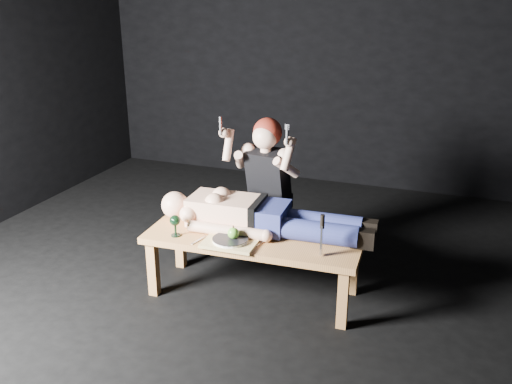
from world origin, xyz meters
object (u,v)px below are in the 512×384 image
table (254,265)px  serving_tray (230,242)px  kneeling_woman (272,188)px  lying_man (265,213)px  carving_knife (322,236)px  goblet (175,226)px

table → serving_tray: size_ratio=4.19×
kneeling_woman → serving_tray: bearing=-85.0°
lying_man → carving_knife: (0.47, -0.25, 0.01)m
lying_man → kneeling_woman: size_ratio=1.19×
serving_tray → carving_knife: (0.60, 0.04, 0.13)m
table → kneeling_woman: kneeling_woman is taller
serving_tray → goblet: bearing=-178.2°
serving_tray → goblet: goblet is taller
kneeling_woman → goblet: size_ratio=7.94×
lying_man → serving_tray: 0.34m
goblet → carving_knife: 1.01m
lying_man → carving_knife: bearing=-31.1°
carving_knife → lying_man: bearing=148.9°
kneeling_woman → serving_tray: 0.75m
table → serving_tray: 0.31m
table → carving_knife: size_ratio=5.26×
lying_man → goblet: (-0.53, -0.31, -0.05)m
lying_man → goblet: bearing=-152.7°
table → goblet: 0.61m
kneeling_woman → carving_knife: 0.89m
serving_tray → goblet: size_ratio=2.34×
goblet → serving_tray: bearing=1.8°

